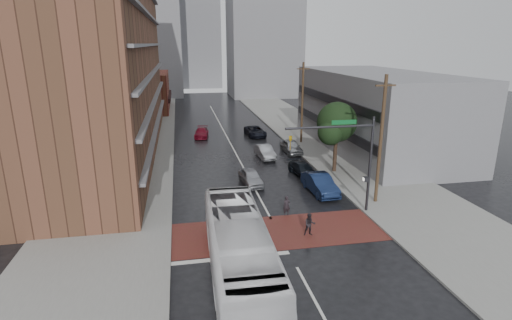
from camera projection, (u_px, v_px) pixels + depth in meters
name	position (u px, v px, depth m)	size (l,w,h in m)	color
ground	(280.00, 235.00, 26.25)	(160.00, 160.00, 0.00)	black
crosswalk	(278.00, 232.00, 26.72)	(14.00, 5.00, 0.02)	maroon
sidewalk_west	(136.00, 148.00, 47.72)	(9.00, 90.00, 0.15)	gray
sidewalk_east	(319.00, 140.00, 51.87)	(9.00, 90.00, 0.15)	gray
apartment_block	(99.00, 25.00, 42.42)	(10.00, 44.00, 28.00)	brown
storefront_west	(146.00, 92.00, 74.01)	(8.00, 16.00, 7.00)	maroon
building_east	(375.00, 111.00, 46.81)	(11.00, 26.00, 9.00)	slate
distant_tower_west	(141.00, 26.00, 92.75)	(18.00, 16.00, 32.00)	slate
distant_tower_east	(264.00, 17.00, 91.58)	(16.00, 14.00, 36.00)	slate
distant_tower_center	(198.00, 44.00, 112.42)	(12.00, 10.00, 24.00)	slate
street_tree	(337.00, 125.00, 37.80)	(4.20, 4.10, 6.90)	#332319
signal_mast	(352.00, 152.00, 28.33)	(6.50, 0.30, 7.20)	#2D2D33
utility_pole_near	(381.00, 140.00, 30.16)	(1.60, 0.26, 10.00)	#473321
utility_pole_far	(302.00, 103.00, 49.02)	(1.60, 0.26, 10.00)	#473321
transit_bus	(239.00, 252.00, 20.71)	(2.91, 12.43, 3.46)	white
pedestrian_a	(287.00, 206.00, 29.10)	(0.54, 0.36, 1.49)	black
pedestrian_b	(310.00, 224.00, 26.06)	(0.74, 0.58, 1.53)	black
car_travel_a	(251.00, 177.00, 35.48)	(1.64, 4.07, 1.39)	#A5A6AD
car_travel_b	(265.00, 152.00, 43.75)	(1.49, 4.27, 1.41)	#B1B2B9
car_travel_c	(201.00, 133.00, 53.49)	(1.72, 4.23, 1.23)	maroon
suv_travel	(255.00, 131.00, 54.10)	(2.25, 4.88, 1.36)	black
car_parked_near	(320.00, 184.00, 33.47)	(1.71, 4.91, 1.62)	#122042
car_parked_mid	(303.00, 169.00, 38.08)	(1.65, 4.07, 1.18)	black
car_parked_far	(291.00, 147.00, 45.79)	(1.78, 4.42, 1.50)	#989C9F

